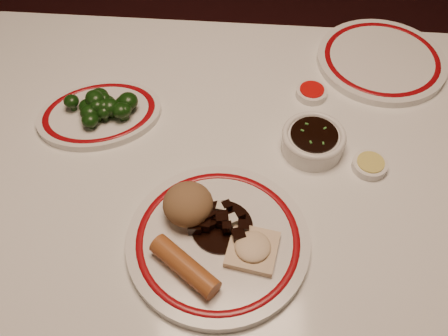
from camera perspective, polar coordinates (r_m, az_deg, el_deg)
ground at (r=1.57m, az=0.58°, el=-17.37°), size 7.00×7.00×0.00m
dining_table at (r=0.99m, az=0.89°, el=-3.80°), size 1.20×0.90×0.75m
main_plate at (r=0.82m, az=-0.69°, el=-8.32°), size 0.31×0.31×0.02m
rice_mound at (r=0.82m, az=-4.14°, el=-4.14°), size 0.08×0.08×0.06m
spring_roll at (r=0.77m, az=-4.50°, el=-11.12°), size 0.12×0.10×0.03m
fried_wonton at (r=0.80m, az=3.29°, el=-9.13°), size 0.09×0.09×0.02m
stirfry_heap at (r=0.82m, az=-0.43°, el=-6.34°), size 0.10×0.10×0.03m
broccoli_plate at (r=1.03m, az=-14.02°, el=6.00°), size 0.29×0.27×0.02m
broccoli_pile at (r=1.00m, az=-13.68°, el=6.96°), size 0.15×0.09×0.05m
soy_bowl at (r=0.95m, az=10.11°, el=2.99°), size 0.12×0.12×0.04m
sweet_sour_dish at (r=1.06m, az=9.96°, el=8.51°), size 0.06×0.06×0.02m
mustard_dish at (r=0.95m, az=16.32°, el=0.33°), size 0.06×0.06×0.02m
far_plate at (r=1.17m, az=17.54°, el=11.70°), size 0.30×0.30×0.02m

